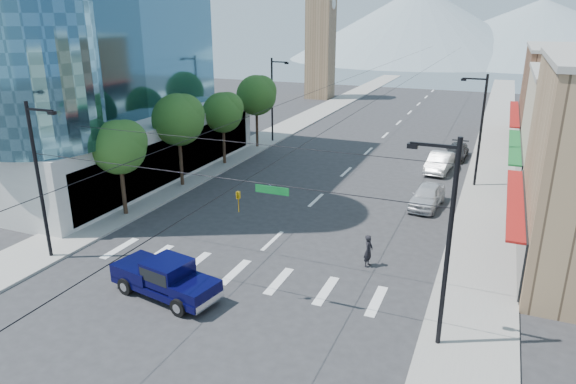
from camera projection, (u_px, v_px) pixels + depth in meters
The scene contains 19 objects.
ground at pixel (225, 286), 26.47m from camera, with size 160.00×160.00×0.00m, color #28282B.
sidewalk_left at pixel (296, 124), 65.71m from camera, with size 4.00×120.00×0.15m, color gray.
sidewalk_right at pixel (496, 140), 56.99m from camera, with size 4.00×120.00×0.15m, color gray.
office_tower at pixel (26, 0), 43.38m from camera, with size 29.50×27.00×30.00m.
clock_tower at pixel (321, 32), 83.10m from camera, with size 4.80×4.80×20.40m.
mountain_left at pixel (418, 23), 159.23m from camera, with size 80.00×80.00×22.00m, color gray.
mountain_right at pixel (540, 30), 155.90m from camera, with size 90.00×90.00×18.00m, color gray.
tree_near at pixel (121, 145), 34.18m from camera, with size 3.65×3.64×6.71m.
tree_midnear at pixel (180, 118), 40.09m from camera, with size 4.09×4.09×7.52m.
tree_midfar at pixel (224, 111), 46.40m from camera, with size 3.65×3.64×6.71m.
tree_far at pixel (258, 94), 52.31m from camera, with size 4.09×4.09×7.52m.
signal_rig at pixel (214, 208), 24.01m from camera, with size 21.80×0.20×9.00m.
lamp_pole_nw at pixel (273, 97), 54.91m from camera, with size 2.00×0.25×9.00m.
lamp_pole_ne at pixel (480, 127), 40.18m from camera, with size 2.00×0.25×9.00m.
pickup_truck at pixel (165, 277), 25.22m from camera, with size 6.08×3.07×1.97m.
pedestrian at pixel (368, 251), 28.25m from camera, with size 0.67×0.44×1.85m, color black.
parked_car_near at pixel (427, 196), 37.10m from camera, with size 1.96×4.86×1.66m, color silver.
parked_car_mid at pixel (439, 162), 45.49m from camera, with size 1.78×5.10×1.68m, color white.
parked_car_far at pixel (457, 151), 49.84m from camera, with size 1.93×4.74×1.37m, color #2F3032.
Camera 1 is at (12.02, -20.39, 13.21)m, focal length 32.00 mm.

